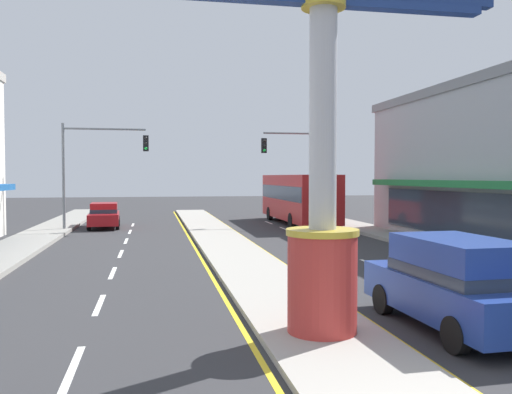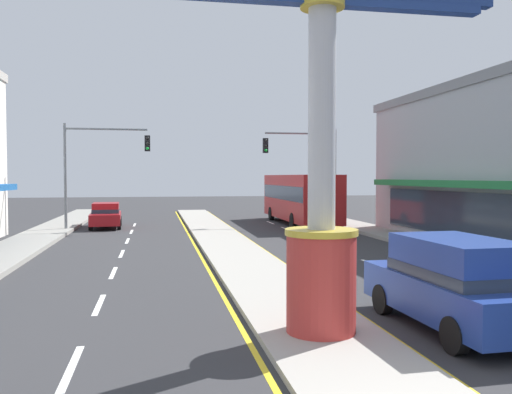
# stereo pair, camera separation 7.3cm
# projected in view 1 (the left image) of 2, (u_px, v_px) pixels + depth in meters

# --- Properties ---
(median_strip) EXTENTS (2.47, 52.00, 0.14)m
(median_strip) POSITION_uv_depth(u_px,v_px,m) (231.00, 249.00, 22.59)
(median_strip) COLOR #A39E93
(median_strip) RESTS_ON ground
(sidewalk_right) EXTENTS (2.39, 60.00, 0.18)m
(sidewalk_right) POSITION_uv_depth(u_px,v_px,m) (450.00, 250.00, 22.34)
(sidewalk_right) COLOR gray
(sidewalk_right) RESTS_ON ground
(lane_markings) EXTENTS (9.21, 52.00, 0.01)m
(lane_markings) POSITION_uv_depth(u_px,v_px,m) (235.00, 255.00, 21.27)
(lane_markings) COLOR silver
(lane_markings) RESTS_ON ground
(district_sign) EXTENTS (7.05, 1.41, 7.85)m
(district_sign) POSITION_uv_depth(u_px,v_px,m) (323.00, 135.00, 10.22)
(district_sign) COLOR #B7332D
(district_sign) RESTS_ON median_strip
(traffic_light_left_side) EXTENTS (4.86, 0.46, 6.20)m
(traffic_light_left_side) POSITION_uv_depth(u_px,v_px,m) (95.00, 158.00, 30.61)
(traffic_light_left_side) COLOR slate
(traffic_light_left_side) RESTS_ON ground
(traffic_light_right_side) EXTENTS (4.86, 0.46, 6.20)m
(traffic_light_right_side) POSITION_uv_depth(u_px,v_px,m) (307.00, 159.00, 33.97)
(traffic_light_right_side) COLOR slate
(traffic_light_right_side) RESTS_ON ground
(suv_near_right_lane) EXTENTS (2.08, 4.66, 1.90)m
(suv_near_right_lane) POSITION_uv_depth(u_px,v_px,m) (456.00, 282.00, 10.94)
(suv_near_right_lane) COLOR navy
(suv_near_right_lane) RESTS_ON ground
(sedan_far_right_lane) EXTENTS (2.00, 4.38, 1.53)m
(sedan_far_right_lane) POSITION_uv_depth(u_px,v_px,m) (104.00, 215.00, 32.70)
(sedan_far_right_lane) COLOR maroon
(sedan_far_right_lane) RESTS_ON ground
(bus_near_left_lane) EXTENTS (2.62, 11.21, 3.26)m
(bus_near_left_lane) POSITION_uv_depth(u_px,v_px,m) (298.00, 196.00, 35.23)
(bus_near_left_lane) COLOR #B21E1E
(bus_near_left_lane) RESTS_ON ground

